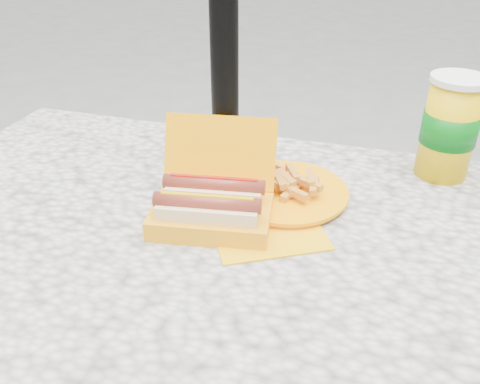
# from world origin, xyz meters

# --- Properties ---
(picnic_table) EXTENTS (1.20, 0.80, 0.75)m
(picnic_table) POSITION_xyz_m (0.00, 0.00, 0.64)
(picnic_table) COLOR beige
(picnic_table) RESTS_ON ground
(hotdog_box) EXTENTS (0.23, 0.22, 0.16)m
(hotdog_box) POSITION_xyz_m (0.02, 0.02, 0.79)
(hotdog_box) COLOR #FF9A00
(hotdog_box) RESTS_ON picnic_table
(fries_plate) EXTENTS (0.26, 0.35, 0.05)m
(fries_plate) POSITION_xyz_m (0.12, 0.13, 0.76)
(fries_plate) COLOR #F2AD09
(fries_plate) RESTS_ON picnic_table
(soda_cup) EXTENTS (0.11, 0.11, 0.20)m
(soda_cup) POSITION_xyz_m (0.41, 0.32, 0.85)
(soda_cup) COLOR #EDBC07
(soda_cup) RESTS_ON picnic_table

